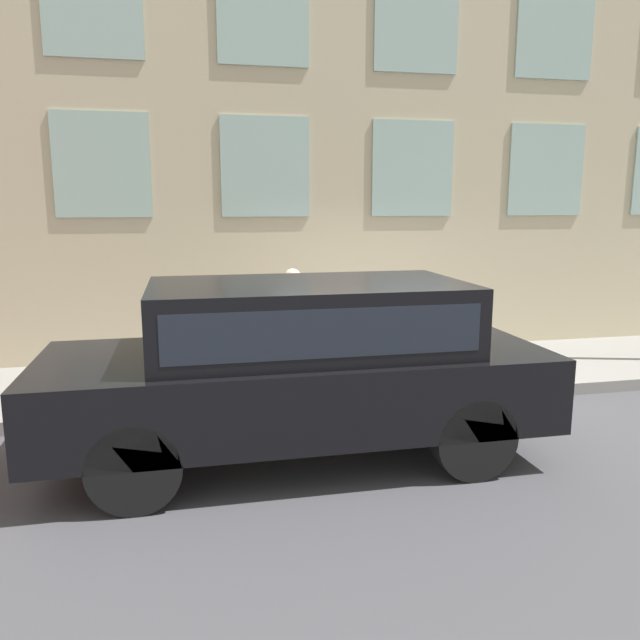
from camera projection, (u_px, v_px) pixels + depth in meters
name	position (u px, v px, depth m)	size (l,w,h in m)	color
ground_plane	(388.00, 409.00, 7.51)	(80.00, 80.00, 0.00)	#47474C
sidewalk	(360.00, 376.00, 8.65)	(2.40, 60.00, 0.15)	gray
building_facade	(339.00, 100.00, 9.23)	(0.33, 40.00, 7.88)	#C6B793
fire_hydrant	(348.00, 360.00, 7.83)	(0.32, 0.44, 0.68)	red
person	(293.00, 313.00, 8.10)	(0.35, 0.23, 1.46)	#726651
parked_truck_black_near	(302.00, 358.00, 5.91)	(1.82, 4.70, 1.71)	black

